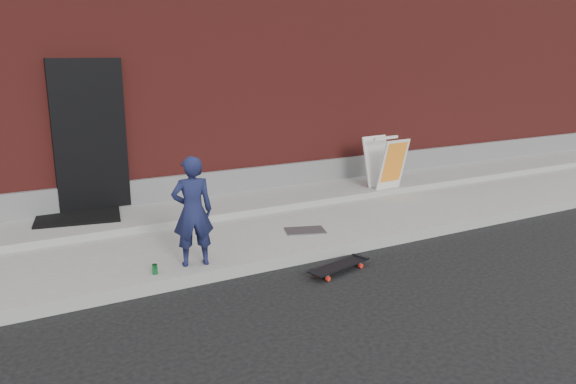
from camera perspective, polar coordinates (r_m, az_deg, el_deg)
ground at (r=7.47m, az=5.82°, el=-6.44°), size 80.00×80.00×0.00m
sidewalk at (r=8.66m, az=0.18°, el=-2.97°), size 20.00×3.00×0.15m
apron at (r=9.39m, az=-2.49°, el=-0.83°), size 20.00×1.20×0.10m
building at (r=13.35m, az=-11.68°, el=13.27°), size 20.00×8.10×5.00m
child at (r=6.62m, az=-9.67°, el=-1.95°), size 0.53×0.40×1.31m
skateboard at (r=6.90m, az=5.21°, el=-7.51°), size 0.89×0.42×0.10m
pizza_sign at (r=10.10m, az=9.90°, el=2.99°), size 0.60×0.70×0.92m
soda_can at (r=6.60m, az=-13.37°, el=-7.65°), size 0.08×0.08×0.12m
doormat at (r=8.82m, az=-20.52°, el=-2.26°), size 1.33×1.15×0.03m
utility_plate at (r=7.94m, az=1.75°, el=-3.93°), size 0.63×0.51×0.02m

